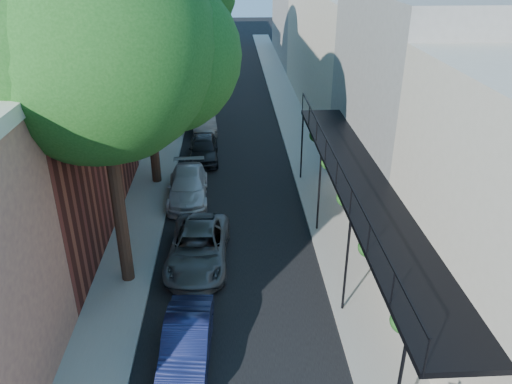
{
  "coord_description": "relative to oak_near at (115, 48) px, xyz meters",
  "views": [
    {
      "loc": [
        -0.12,
        -4.44,
        10.53
      ],
      "look_at": [
        0.71,
        11.08,
        2.8
      ],
      "focal_mm": 35.0,
      "sensor_mm": 36.0,
      "label": 1
    }
  ],
  "objects": [
    {
      "name": "road_surface",
      "position": [
        3.37,
        19.74,
        -7.87
      ],
      "size": [
        6.0,
        64.0,
        0.01
      ],
      "primitive_type": "cube",
      "color": "black",
      "rests_on": "ground"
    },
    {
      "name": "sidewalk_left",
      "position": [
        -0.63,
        19.74,
        -7.82
      ],
      "size": [
        2.0,
        64.0,
        0.12
      ],
      "primitive_type": "cube",
      "color": "gray",
      "rests_on": "ground"
    },
    {
      "name": "sidewalk_right",
      "position": [
        7.37,
        19.74,
        -7.82
      ],
      "size": [
        2.0,
        64.0,
        0.12
      ],
      "primitive_type": "cube",
      "color": "gray",
      "rests_on": "ground"
    },
    {
      "name": "buildings_left",
      "position": [
        -5.93,
        18.5,
        -2.94
      ],
      "size": [
        10.1,
        59.1,
        12.0
      ],
      "color": "tan",
      "rests_on": "ground"
    },
    {
      "name": "buildings_right",
      "position": [
        12.36,
        19.23,
        -3.45
      ],
      "size": [
        9.8,
        55.0,
        10.0
      ],
      "color": "beige",
      "rests_on": "ground"
    },
    {
      "name": "oak_near",
      "position": [
        0.0,
        0.0,
        0.0
      ],
      "size": [
        7.48,
        6.8,
        11.42
      ],
      "color": "#361F15",
      "rests_on": "ground"
    },
    {
      "name": "oak_mid",
      "position": [
        -0.05,
        7.97,
        -0.82
      ],
      "size": [
        6.6,
        6.0,
        10.2
      ],
      "color": "#361F15",
      "rests_on": "ground"
    },
    {
      "name": "parked_car_b",
      "position": [
        1.88,
        -4.05,
        -7.28
      ],
      "size": [
        1.42,
        3.71,
        1.2
      ],
      "primitive_type": "imported",
      "rotation": [
        0.0,
        0.0,
        -0.04
      ],
      "color": "#14193F",
      "rests_on": "ground"
    },
    {
      "name": "parked_car_c",
      "position": [
        1.97,
        0.72,
        -7.24
      ],
      "size": [
        2.33,
        4.69,
        1.28
      ],
      "primitive_type": "imported",
      "rotation": [
        0.0,
        0.0,
        -0.05
      ],
      "color": "#4E5054",
      "rests_on": "ground"
    },
    {
      "name": "parked_car_d",
      "position": [
        1.23,
        5.92,
        -7.25
      ],
      "size": [
        1.9,
        4.41,
        1.26
      ],
      "primitive_type": "imported",
      "rotation": [
        0.0,
        0.0,
        0.03
      ],
      "color": "#BABABE",
      "rests_on": "ground"
    },
    {
      "name": "parked_car_e",
      "position": [
        1.76,
        10.56,
        -7.23
      ],
      "size": [
        1.67,
        3.85,
        1.29
      ],
      "primitive_type": "imported",
      "rotation": [
        0.0,
        0.0,
        0.04
      ],
      "color": "black",
      "rests_on": "ground"
    },
    {
      "name": "parked_car_f",
      "position": [
        1.58,
        15.31,
        -7.21
      ],
      "size": [
        1.78,
        4.2,
        1.35
      ],
      "primitive_type": "imported",
      "rotation": [
        0.0,
        0.0,
        0.09
      ],
      "color": "slate",
      "rests_on": "ground"
    }
  ]
}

